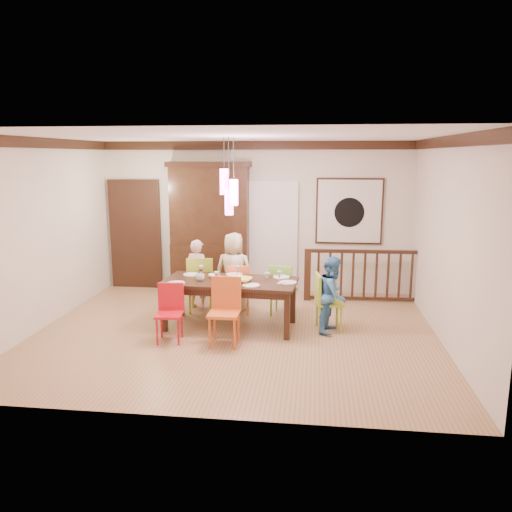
# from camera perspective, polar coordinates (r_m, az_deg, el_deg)

# --- Properties ---
(floor) EXTENTS (6.00, 6.00, 0.00)m
(floor) POSITION_cam_1_polar(r_m,az_deg,el_deg) (7.63, -2.40, -8.78)
(floor) COLOR #967349
(floor) RESTS_ON ground
(ceiling) EXTENTS (6.00, 6.00, 0.00)m
(ceiling) POSITION_cam_1_polar(r_m,az_deg,el_deg) (7.17, -2.60, 13.54)
(ceiling) COLOR white
(ceiling) RESTS_ON wall_back
(wall_back) EXTENTS (6.00, 0.00, 6.00)m
(wall_back) POSITION_cam_1_polar(r_m,az_deg,el_deg) (9.71, -0.13, 4.42)
(wall_back) COLOR beige
(wall_back) RESTS_ON floor
(wall_left) EXTENTS (0.00, 5.00, 5.00)m
(wall_left) POSITION_cam_1_polar(r_m,az_deg,el_deg) (8.29, -23.45, 2.26)
(wall_left) COLOR beige
(wall_left) RESTS_ON floor
(wall_right) EXTENTS (0.00, 5.00, 5.00)m
(wall_right) POSITION_cam_1_polar(r_m,az_deg,el_deg) (7.40, 21.10, 1.45)
(wall_right) COLOR beige
(wall_right) RESTS_ON floor
(crown_molding) EXTENTS (6.00, 5.00, 0.16)m
(crown_molding) POSITION_cam_1_polar(r_m,az_deg,el_deg) (7.17, -2.59, 12.90)
(crown_molding) COLOR black
(crown_molding) RESTS_ON wall_back
(panel_door) EXTENTS (1.04, 0.07, 2.24)m
(panel_door) POSITION_cam_1_polar(r_m,az_deg,el_deg) (10.28, -13.57, 2.24)
(panel_door) COLOR black
(panel_door) RESTS_ON wall_back
(white_doorway) EXTENTS (0.97, 0.05, 2.22)m
(white_doorway) POSITION_cam_1_polar(r_m,az_deg,el_deg) (9.70, 1.90, 2.02)
(white_doorway) COLOR silver
(white_doorway) RESTS_ON wall_back
(painting) EXTENTS (1.25, 0.06, 1.25)m
(painting) POSITION_cam_1_polar(r_m,az_deg,el_deg) (9.61, 10.60, 5.05)
(painting) COLOR black
(painting) RESTS_ON wall_back
(pendant_cluster) EXTENTS (0.27, 0.21, 1.14)m
(pendant_cluster) POSITION_cam_1_polar(r_m,az_deg,el_deg) (7.47, -3.10, 7.35)
(pendant_cluster) COLOR #FF4CA9
(pendant_cluster) RESTS_ON ceiling
(dining_table) EXTENTS (2.09, 1.07, 0.75)m
(dining_table) POSITION_cam_1_polar(r_m,az_deg,el_deg) (7.71, -2.98, -3.41)
(dining_table) COLOR black
(dining_table) RESTS_ON floor
(chair_far_left) EXTENTS (0.48, 0.48, 0.97)m
(chair_far_left) POSITION_cam_1_polar(r_m,az_deg,el_deg) (8.55, -6.29, -2.74)
(chair_far_left) COLOR #97BA2B
(chair_far_left) RESTS_ON floor
(chair_far_mid) EXTENTS (0.45, 0.45, 0.86)m
(chair_far_mid) POSITION_cam_1_polar(r_m,az_deg,el_deg) (8.43, -2.04, -3.31)
(chair_far_mid) COLOR orange
(chair_far_mid) RESTS_ON floor
(chair_far_right) EXTENTS (0.47, 0.47, 0.88)m
(chair_far_right) POSITION_cam_1_polar(r_m,az_deg,el_deg) (8.35, 3.12, -3.40)
(chair_far_right) COLOR #78BF3D
(chair_far_right) RESTS_ON floor
(chair_near_left) EXTENTS (0.41, 0.41, 0.83)m
(chair_near_left) POSITION_cam_1_polar(r_m,az_deg,el_deg) (7.26, -9.91, -6.06)
(chair_near_left) COLOR red
(chair_near_left) RESTS_ON floor
(chair_near_mid) EXTENTS (0.43, 0.43, 0.95)m
(chair_near_mid) POSITION_cam_1_polar(r_m,az_deg,el_deg) (7.02, -3.67, -5.93)
(chair_near_mid) COLOR #D45822
(chair_near_mid) RESTS_ON floor
(chair_end_right) EXTENTS (0.45, 0.45, 0.87)m
(chair_end_right) POSITION_cam_1_polar(r_m,az_deg,el_deg) (7.72, 8.37, -4.76)
(chair_end_right) COLOR #98B92C
(chair_end_right) RESTS_ON floor
(china_hutch) EXTENTS (1.60, 0.46, 2.52)m
(china_hutch) POSITION_cam_1_polar(r_m,az_deg,el_deg) (9.68, -5.28, 3.22)
(china_hutch) COLOR black
(china_hutch) RESTS_ON floor
(balustrade) EXTENTS (2.20, 0.16, 0.96)m
(balustrade) POSITION_cam_1_polar(r_m,az_deg,el_deg) (9.31, 12.30, -2.09)
(balustrade) COLOR black
(balustrade) RESTS_ON floor
(person_far_left) EXTENTS (0.51, 0.42, 1.22)m
(person_far_left) POSITION_cam_1_polar(r_m,az_deg,el_deg) (8.72, -6.69, -2.07)
(person_far_left) COLOR #FFC2CB
(person_far_left) RESTS_ON floor
(person_far_mid) EXTENTS (0.70, 0.49, 1.35)m
(person_far_mid) POSITION_cam_1_polar(r_m,az_deg,el_deg) (8.57, -2.55, -1.79)
(person_far_mid) COLOR beige
(person_far_mid) RESTS_ON floor
(person_end_right) EXTENTS (0.58, 0.66, 1.16)m
(person_end_right) POSITION_cam_1_polar(r_m,az_deg,el_deg) (7.61, 8.77, -4.37)
(person_end_right) COLOR teal
(person_end_right) RESTS_ON floor
(serving_bowl) EXTENTS (0.35, 0.35, 0.07)m
(serving_bowl) POSITION_cam_1_polar(r_m,az_deg,el_deg) (7.54, -1.60, -2.77)
(serving_bowl) COLOR gold
(serving_bowl) RESTS_ON dining_table
(small_bowl) EXTENTS (0.23, 0.23, 0.06)m
(small_bowl) POSITION_cam_1_polar(r_m,az_deg,el_deg) (7.85, -4.83, -2.30)
(small_bowl) COLOR white
(small_bowl) RESTS_ON dining_table
(cup_left) EXTENTS (0.16, 0.16, 0.11)m
(cup_left) POSITION_cam_1_polar(r_m,az_deg,el_deg) (7.68, -6.41, -2.44)
(cup_left) COLOR silver
(cup_left) RESTS_ON dining_table
(cup_right) EXTENTS (0.10, 0.10, 0.09)m
(cup_right) POSITION_cam_1_polar(r_m,az_deg,el_deg) (7.80, 1.28, -2.22)
(cup_right) COLOR silver
(cup_right) RESTS_ON dining_table
(plate_far_left) EXTENTS (0.26, 0.26, 0.01)m
(plate_far_left) POSITION_cam_1_polar(r_m,az_deg,el_deg) (8.08, -7.39, -2.11)
(plate_far_left) COLOR white
(plate_far_left) RESTS_ON dining_table
(plate_far_mid) EXTENTS (0.26, 0.26, 0.01)m
(plate_far_mid) POSITION_cam_1_polar(r_m,az_deg,el_deg) (8.02, -2.52, -2.12)
(plate_far_mid) COLOR white
(plate_far_mid) RESTS_ON dining_table
(plate_far_right) EXTENTS (0.26, 0.26, 0.01)m
(plate_far_right) POSITION_cam_1_polar(r_m,az_deg,el_deg) (7.85, 2.92, -2.41)
(plate_far_right) COLOR white
(plate_far_right) RESTS_ON dining_table
(plate_near_left) EXTENTS (0.26, 0.26, 0.01)m
(plate_near_left) POSITION_cam_1_polar(r_m,az_deg,el_deg) (7.58, -9.10, -3.06)
(plate_near_left) COLOR white
(plate_near_left) RESTS_ON dining_table
(plate_near_mid) EXTENTS (0.26, 0.26, 0.01)m
(plate_near_mid) POSITION_cam_1_polar(r_m,az_deg,el_deg) (7.35, -0.58, -3.36)
(plate_near_mid) COLOR white
(plate_near_mid) RESTS_ON dining_table
(plate_end_right) EXTENTS (0.26, 0.26, 0.01)m
(plate_end_right) POSITION_cam_1_polar(r_m,az_deg,el_deg) (7.53, 3.69, -3.03)
(plate_end_right) COLOR white
(plate_end_right) RESTS_ON dining_table
(wine_glass_a) EXTENTS (0.08, 0.08, 0.19)m
(wine_glass_a) POSITION_cam_1_polar(r_m,az_deg,el_deg) (7.88, -6.31, -1.78)
(wine_glass_a) COLOR #590C19
(wine_glass_a) RESTS_ON dining_table
(wine_glass_b) EXTENTS (0.08, 0.08, 0.19)m
(wine_glass_b) POSITION_cam_1_polar(r_m,az_deg,el_deg) (7.81, -2.10, -1.82)
(wine_glass_b) COLOR silver
(wine_glass_b) RESTS_ON dining_table
(wine_glass_c) EXTENTS (0.08, 0.08, 0.19)m
(wine_glass_c) POSITION_cam_1_polar(r_m,az_deg,el_deg) (7.45, -4.55, -2.51)
(wine_glass_c) COLOR #590C19
(wine_glass_c) RESTS_ON dining_table
(wine_glass_d) EXTENTS (0.08, 0.08, 0.19)m
(wine_glass_d) POSITION_cam_1_polar(r_m,az_deg,el_deg) (7.46, 2.68, -2.46)
(wine_glass_d) COLOR silver
(wine_glass_d) RESTS_ON dining_table
(napkin) EXTENTS (0.18, 0.14, 0.01)m
(napkin) POSITION_cam_1_polar(r_m,az_deg,el_deg) (7.36, -3.51, -3.38)
(napkin) COLOR #D83359
(napkin) RESTS_ON dining_table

